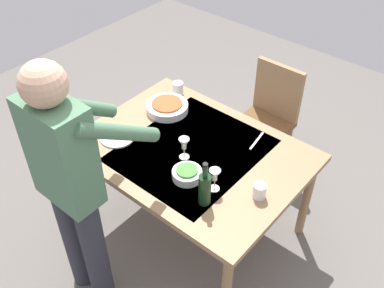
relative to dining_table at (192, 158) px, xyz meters
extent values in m
plane|color=#66605B|center=(0.00, 0.00, -0.67)|extent=(6.00, 6.00, 0.00)
cube|color=#93704C|center=(0.00, 0.00, 0.05)|extent=(1.43, 1.06, 0.04)
cube|color=beige|center=(0.00, 0.00, 0.07)|extent=(0.78, 0.90, 0.00)
cylinder|color=#93704C|center=(-0.64, -0.46, -0.32)|extent=(0.06, 0.06, 0.70)
cylinder|color=#93704C|center=(0.64, -0.46, -0.32)|extent=(0.06, 0.06, 0.70)
cylinder|color=#93704C|center=(0.64, 0.46, -0.32)|extent=(0.06, 0.06, 0.70)
cube|color=brown|center=(-0.03, -0.83, -0.22)|extent=(0.40, 0.40, 0.04)
cube|color=#93704C|center=(-0.03, -1.01, 0.02)|extent=(0.40, 0.04, 0.45)
cylinder|color=#93704C|center=(-0.20, -1.00, -0.45)|extent=(0.04, 0.04, 0.43)
cylinder|color=#93704C|center=(0.14, -1.00, -0.45)|extent=(0.04, 0.04, 0.43)
cylinder|color=#93704C|center=(-0.20, -0.66, -0.45)|extent=(0.04, 0.04, 0.43)
cylinder|color=#93704C|center=(0.14, -0.66, -0.45)|extent=(0.04, 0.04, 0.43)
cylinder|color=#2D2D38|center=(0.26, 0.81, -0.23)|extent=(0.14, 0.14, 0.88)
cylinder|color=#2D2D38|center=(0.06, 0.81, -0.23)|extent=(0.14, 0.14, 0.88)
cube|color=#4C7556|center=(0.16, 0.81, 0.51)|extent=(0.36, 0.20, 0.60)
sphere|color=tan|center=(0.16, 0.81, 0.91)|extent=(0.22, 0.22, 0.22)
cylinder|color=#4C7556|center=(0.33, 0.57, 0.58)|extent=(0.08, 0.52, 0.40)
cylinder|color=#4C7556|center=(-0.01, 0.57, 0.58)|extent=(0.08, 0.52, 0.40)
cylinder|color=black|center=(-0.34, 0.30, 0.17)|extent=(0.07, 0.07, 0.20)
cylinder|color=black|center=(-0.34, 0.30, 0.31)|extent=(0.03, 0.03, 0.08)
cylinder|color=black|center=(-0.34, 0.30, 0.36)|extent=(0.03, 0.03, 0.02)
cylinder|color=white|center=(-0.32, 0.18, 0.07)|extent=(0.06, 0.06, 0.01)
cylinder|color=white|center=(-0.32, 0.18, 0.11)|extent=(0.01, 0.01, 0.07)
cone|color=white|center=(-0.32, 0.18, 0.18)|extent=(0.07, 0.07, 0.07)
cylinder|color=beige|center=(-0.32, 0.18, 0.16)|extent=(0.03, 0.03, 0.03)
cylinder|color=white|center=(-0.01, 0.09, 0.07)|extent=(0.06, 0.06, 0.01)
cylinder|color=white|center=(-0.01, 0.09, 0.11)|extent=(0.01, 0.01, 0.07)
cone|color=white|center=(-0.01, 0.09, 0.18)|extent=(0.07, 0.07, 0.07)
cylinder|color=beige|center=(-0.01, 0.09, 0.16)|extent=(0.03, 0.03, 0.03)
cylinder|color=silver|center=(-0.55, 0.06, 0.12)|extent=(0.08, 0.08, 0.09)
cylinder|color=silver|center=(0.49, -0.42, 0.12)|extent=(0.08, 0.08, 0.09)
cylinder|color=silver|center=(0.41, -0.21, 0.10)|extent=(0.30, 0.30, 0.05)
cylinder|color=#C6562D|center=(0.41, -0.21, 0.12)|extent=(0.22, 0.22, 0.03)
cylinder|color=silver|center=(-0.14, 0.21, 0.10)|extent=(0.18, 0.18, 0.05)
cylinder|color=#4C843D|center=(-0.14, 0.21, 0.12)|extent=(0.13, 0.13, 0.03)
cylinder|color=silver|center=(0.46, 0.22, 0.08)|extent=(0.23, 0.23, 0.01)
cube|color=silver|center=(-0.27, -0.34, 0.07)|extent=(0.04, 0.20, 0.00)
camera|label=1|loc=(-1.38, 1.64, 1.96)|focal=41.67mm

